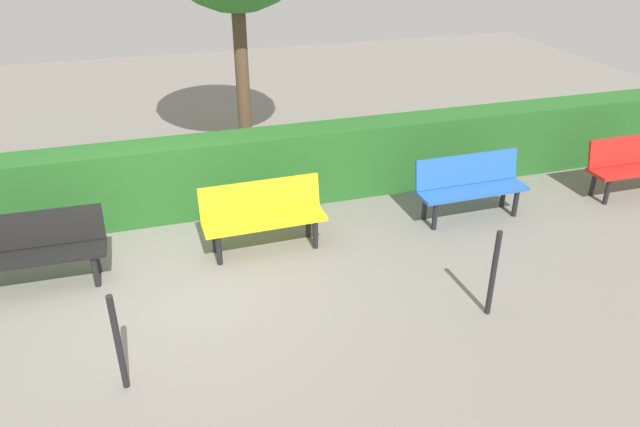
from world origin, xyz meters
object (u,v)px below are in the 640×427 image
at_px(bench_yellow, 263,213).
at_px(bench_black, 35,247).
at_px(bench_blue, 470,184).
at_px(bench_red, 632,163).

height_order(bench_yellow, bench_black, same).
xyz_separation_m(bench_blue, bench_yellow, (2.89, 0.02, -0.00)).
relative_size(bench_blue, bench_black, 1.02).
bearing_deg(bench_red, bench_yellow, -0.09).
height_order(bench_blue, bench_yellow, same).
height_order(bench_red, bench_blue, same).
distance_m(bench_yellow, bench_black, 2.61).
bearing_deg(bench_blue, bench_black, 0.02).
relative_size(bench_yellow, bench_black, 1.01).
relative_size(bench_red, bench_black, 0.92).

